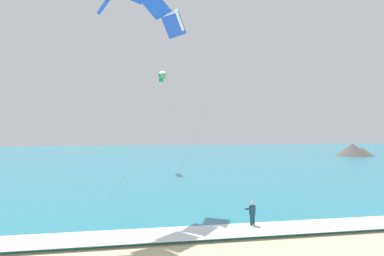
{
  "coord_description": "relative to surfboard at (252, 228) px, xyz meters",
  "views": [
    {
      "loc": [
        -12.71,
        -4.55,
        6.06
      ],
      "look_at": [
        -8.56,
        17.56,
        6.25
      ],
      "focal_mm": 31.73,
      "sensor_mm": 36.0,
      "label": 1
    }
  ],
  "objects": [
    {
      "name": "kite_primary",
      "position": [
        -6.5,
        6.89,
        16.07
      ],
      "size": [
        9.92,
        9.67,
        16.25
      ],
      "color": "blue"
    },
    {
      "name": "kitesurfer",
      "position": [
        -0.01,
        0.02,
        0.91
      ],
      "size": [
        0.64,
        0.64,
        1.69
      ],
      "color": "#143347",
      "rests_on": "ground"
    },
    {
      "name": "kite_distant",
      "position": [
        -2.56,
        31.64,
        14.57
      ],
      "size": [
        0.92,
        3.92,
        1.4
      ],
      "color": "green"
    },
    {
      "name": "sea",
      "position": [
        5.15,
        58.13,
        0.07
      ],
      "size": [
        200.0,
        120.0,
        0.2
      ],
      "primitive_type": "cube",
      "color": "teal",
      "rests_on": "ground"
    },
    {
      "name": "surfboard",
      "position": [
        0.0,
        0.0,
        0.0
      ],
      "size": [
        0.91,
        1.47,
        0.09
      ],
      "color": "#239EC6",
      "rests_on": "ground"
    },
    {
      "name": "surf_foam",
      "position": [
        5.15,
        -0.87,
        0.19
      ],
      "size": [
        200.0,
        2.62,
        0.04
      ],
      "primitive_type": "cube",
      "color": "white",
      "rests_on": "sea"
    },
    {
      "name": "headland_right",
      "position": [
        44.5,
        50.72,
        1.4
      ],
      "size": [
        9.25,
        8.51,
        3.09
      ],
      "color": "#665B51",
      "rests_on": "ground"
    }
  ]
}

